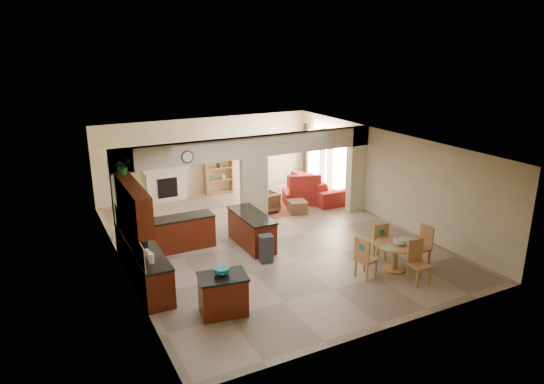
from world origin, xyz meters
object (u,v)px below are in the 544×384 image
kitchen_island (223,294)px  sofa (317,187)px  dining_table (395,253)px  armchair (266,202)px

kitchen_island → sofa: kitchen_island is taller
dining_table → sofa: bearing=76.1°
dining_table → sofa: 6.02m
kitchen_island → sofa: size_ratio=0.40×
kitchen_island → armchair: 6.31m
kitchen_island → sofa: (5.89, 5.74, -0.03)m
kitchen_island → sofa: 8.22m
kitchen_island → dining_table: 4.45m
dining_table → sofa: sofa is taller
armchair → sofa: bearing=-171.7°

